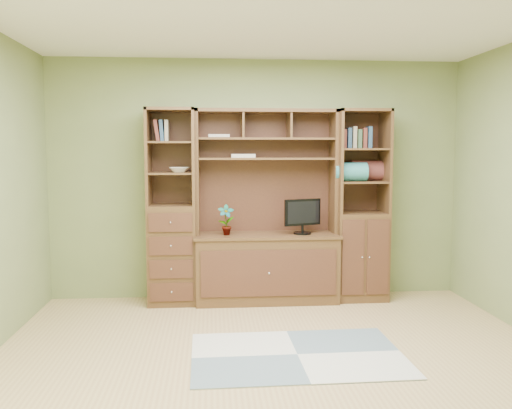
{
  "coord_description": "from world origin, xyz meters",
  "views": [
    {
      "loc": [
        -0.5,
        -3.94,
        1.61
      ],
      "look_at": [
        -0.08,
        1.2,
        1.1
      ],
      "focal_mm": 38.0,
      "sensor_mm": 36.0,
      "label": 1
    }
  ],
  "objects": [
    {
      "name": "monitor",
      "position": [
        0.46,
        1.7,
        0.99
      ],
      "size": [
        0.46,
        0.32,
        0.52
      ],
      "primitive_type": "cube",
      "rotation": [
        0.0,
        0.0,
        0.34
      ],
      "color": "black",
      "rests_on": "center_hutch"
    },
    {
      "name": "left_tower",
      "position": [
        -0.92,
        1.77,
        1.02
      ],
      "size": [
        0.5,
        0.45,
        2.05
      ],
      "primitive_type": "cube",
      "color": "#4A2F1A",
      "rests_on": "ground"
    },
    {
      "name": "magazines",
      "position": [
        -0.16,
        1.82,
        1.56
      ],
      "size": [
        0.25,
        0.18,
        0.04
      ],
      "primitive_type": "cube",
      "color": "#B0A496",
      "rests_on": "center_hutch"
    },
    {
      "name": "center_hutch",
      "position": [
        0.08,
        1.73,
        1.02
      ],
      "size": [
        1.54,
        0.53,
        2.05
      ],
      "primitive_type": "cube",
      "color": "#4A2F1A",
      "rests_on": "ground"
    },
    {
      "name": "right_tower",
      "position": [
        1.11,
        1.77,
        1.02
      ],
      "size": [
        0.55,
        0.45,
        2.05
      ],
      "primitive_type": "cube",
      "color": "#4A2F1A",
      "rests_on": "ground"
    },
    {
      "name": "blanket_red",
      "position": [
        1.21,
        1.85,
        1.4
      ],
      "size": [
        0.39,
        0.22,
        0.22
      ],
      "primitive_type": "cube",
      "color": "brown",
      "rests_on": "right_tower"
    },
    {
      "name": "blanket_teal",
      "position": [
        0.98,
        1.73,
        1.39
      ],
      "size": [
        0.34,
        0.2,
        0.2
      ],
      "primitive_type": "cube",
      "color": "#2E787A",
      "rests_on": "right_tower"
    },
    {
      "name": "room",
      "position": [
        0.0,
        0.0,
        1.3
      ],
      "size": [
        4.6,
        4.1,
        2.64
      ],
      "color": "tan",
      "rests_on": "ground"
    },
    {
      "name": "orchid",
      "position": [
        -0.35,
        1.7,
        0.89
      ],
      "size": [
        0.17,
        0.11,
        0.32
      ],
      "primitive_type": "imported",
      "color": "#B4583D",
      "rests_on": "center_hutch"
    },
    {
      "name": "rug",
      "position": [
        0.16,
        0.15,
        0.01
      ],
      "size": [
        1.68,
        1.14,
        0.01
      ],
      "primitive_type": "cube",
      "rotation": [
        0.0,
        0.0,
        0.02
      ],
      "color": "#969B9B",
      "rests_on": "ground"
    },
    {
      "name": "bowl",
      "position": [
        -0.84,
        1.77,
        1.42
      ],
      "size": [
        0.21,
        0.21,
        0.05
      ],
      "primitive_type": "imported",
      "color": "white",
      "rests_on": "left_tower"
    }
  ]
}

